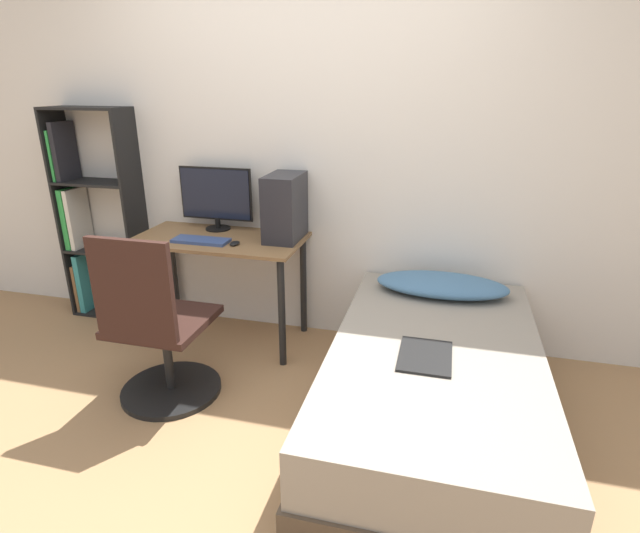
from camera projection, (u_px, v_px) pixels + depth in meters
The scene contains 12 objects.
ground_plane at pixel (219, 475), 2.26m from camera, with size 14.00×14.00×0.00m, color #9E754C.
wall_back at pixel (308, 152), 3.21m from camera, with size 8.00×0.05×2.50m.
desk at pixel (220, 254), 3.27m from camera, with size 1.10×0.57×0.73m.
bookshelf at pixel (91, 220), 3.63m from camera, with size 0.58×0.26×1.52m.
office_chair at pixel (159, 339), 2.69m from camera, with size 0.56×0.56×0.99m.
bed at pixel (433, 388), 2.50m from camera, with size 1.02×1.83×0.48m.
pillow at pixel (442, 285), 2.99m from camera, with size 0.78×0.36×0.11m.
magazine at pixel (425, 356), 2.31m from camera, with size 0.24×0.32×0.01m.
monitor at pixel (216, 196), 3.34m from camera, with size 0.51×0.17×0.42m.
keyboard at pixel (201, 240), 3.14m from camera, with size 0.36×0.14×0.02m.
pc_tower at pixel (285, 207), 3.14m from camera, with size 0.20×0.35×0.41m.
mouse at pixel (235, 243), 3.09m from camera, with size 0.06×0.09×0.02m.
Camera 1 is at (0.90, -1.62, 1.68)m, focal length 28.00 mm.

